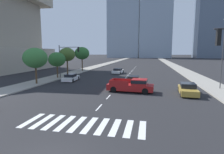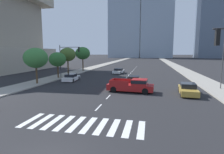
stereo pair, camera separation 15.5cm
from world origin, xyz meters
The scene contains 16 objects.
sidewalk_east centered at (13.63, 30.00, 0.07)m, with size 4.00×260.00×0.15m, color gray.
sidewalk_west centered at (-13.63, 30.00, 0.07)m, with size 4.00×260.00×0.15m, color gray.
crosswalk_near centered at (0.00, 4.78, 0.00)m, with size 8.55×2.87×0.01m.
lane_divider_center centered at (0.00, 32.78, 0.00)m, with size 0.14×50.00×0.01m.
pickup_truck centered at (2.42, 15.94, 0.81)m, with size 5.91×2.46×1.67m.
sedan_gold_0 centered at (2.08, 21.59, 0.58)m, with size 1.87×4.62×1.25m.
sedan_white_1 centered at (-2.74, 35.59, 0.57)m, with size 2.31×4.73×1.22m.
sedan_gold_2 centered at (9.01, 15.88, 0.62)m, with size 2.18×4.59×1.35m.
sedan_white_3 centered at (-8.93, 22.60, 0.59)m, with size 2.12×4.62×1.27m.
traffic_signal_far centered at (-10.95, 25.47, 4.37)m, with size 4.40×0.28×6.20m.
street_lamp_east centered at (13.93, 19.88, 5.35)m, with size 0.50×0.24×9.17m.
street_tree_nearest centered at (-12.83, 18.44, 4.12)m, with size 3.66×3.66×5.54m.
street_tree_second centered at (-12.83, 25.16, 3.64)m, with size 3.23×3.23×4.88m.
street_tree_third centered at (-12.83, 29.60, 4.53)m, with size 3.41×3.41×5.85m.
street_tree_fourth centered at (-12.83, 38.50, 4.75)m, with size 3.83×3.83×6.24m.
office_tower_left_skyline centered at (-19.30, 169.03, 42.38)m, with size 28.80×24.36×92.85m.
Camera 2 is at (4.47, -6.56, 4.98)m, focal length 28.93 mm.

